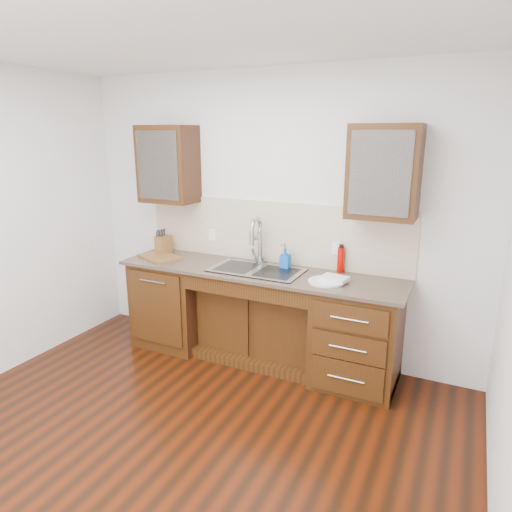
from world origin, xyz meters
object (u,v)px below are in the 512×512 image
at_px(soap_bottle, 285,258).
at_px(knife_block, 164,244).
at_px(cutting_board, 160,257).
at_px(water_bottle, 341,260).
at_px(plate, 326,281).

bearing_deg(soap_bottle, knife_block, 179.46).
relative_size(knife_block, cutting_board, 0.44).
height_order(water_bottle, plate, water_bottle).
height_order(soap_bottle, knife_block, soap_bottle).
bearing_deg(water_bottle, knife_block, -176.11).
distance_m(water_bottle, knife_block, 1.86).
bearing_deg(cutting_board, plate, -1.22).
distance_m(soap_bottle, knife_block, 1.36).
distance_m(soap_bottle, plate, 0.53).
bearing_deg(knife_block, water_bottle, 12.88).
bearing_deg(plate, cutting_board, 178.78).
distance_m(knife_block, cutting_board, 0.20).
bearing_deg(soap_bottle, water_bottle, 9.47).
height_order(soap_bottle, plate, soap_bottle).
bearing_deg(plate, soap_bottle, 153.44).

